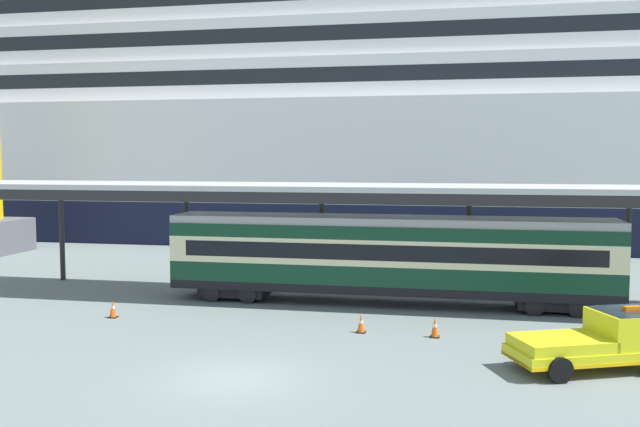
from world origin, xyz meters
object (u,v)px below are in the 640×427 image
at_px(cruise_ship, 393,86).
at_px(traffic_cone_near, 361,323).
at_px(service_truck, 605,339).
at_px(traffic_cone_far, 435,327).
at_px(traffic_cone_mid, 113,309).
at_px(train_carriage, 388,255).

height_order(cruise_ship, traffic_cone_near, cruise_ship).
xyz_separation_m(service_truck, traffic_cone_far, (-5.53, 2.84, -0.60)).
bearing_deg(cruise_ship, traffic_cone_mid, -102.42).
height_order(cruise_ship, service_truck, cruise_ship).
bearing_deg(traffic_cone_near, service_truck, -19.59).
relative_size(cruise_ship, traffic_cone_near, 238.10).
bearing_deg(train_carriage, traffic_cone_near, -95.38).
xyz_separation_m(train_carriage, traffic_cone_near, (-0.51, -5.41, -1.94)).
xyz_separation_m(traffic_cone_near, traffic_cone_mid, (-10.77, 0.42, 0.02)).
distance_m(service_truck, traffic_cone_near, 8.92).
distance_m(cruise_ship, traffic_cone_far, 41.07).
bearing_deg(cruise_ship, service_truck, -75.41).
distance_m(cruise_ship, traffic_cone_mid, 41.07).
bearing_deg(traffic_cone_near, traffic_cone_mid, 177.78).
bearing_deg(train_carriage, service_truck, -46.80).
height_order(traffic_cone_near, traffic_cone_mid, traffic_cone_mid).
xyz_separation_m(service_truck, traffic_cone_near, (-8.39, 2.98, -0.63)).
height_order(traffic_cone_near, traffic_cone_far, traffic_cone_far).
distance_m(service_truck, traffic_cone_mid, 19.47).
bearing_deg(service_truck, traffic_cone_near, 160.41).
height_order(service_truck, traffic_cone_mid, service_truck).
relative_size(traffic_cone_mid, traffic_cone_far, 1.00).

